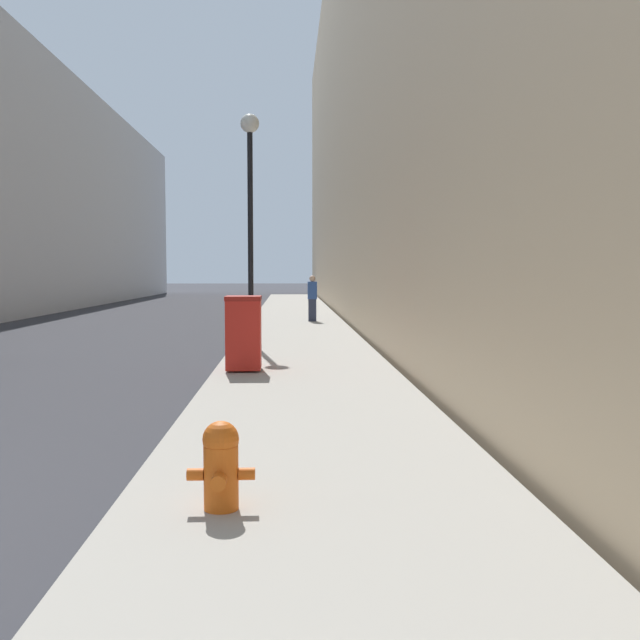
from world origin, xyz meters
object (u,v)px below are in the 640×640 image
at_px(trash_bin, 244,333).
at_px(pedestrian_on_sidewalk, 312,298).
at_px(fire_hydrant, 221,463).
at_px(lamppost, 250,192).

xyz_separation_m(trash_bin, pedestrian_on_sidewalk, (1.60, 12.09, 0.12)).
relative_size(fire_hydrant, trash_bin, 0.50).
bearing_deg(lamppost, pedestrian_on_sidewalk, 76.99).
distance_m(trash_bin, lamppost, 5.51).
height_order(fire_hydrant, trash_bin, trash_bin).
xyz_separation_m(fire_hydrant, trash_bin, (-0.29, 7.26, 0.33)).
bearing_deg(trash_bin, fire_hydrant, -87.72).
bearing_deg(pedestrian_on_sidewalk, lamppost, -103.01).
relative_size(fire_hydrant, pedestrian_on_sidewalk, 0.41).
bearing_deg(trash_bin, pedestrian_on_sidewalk, 82.47).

